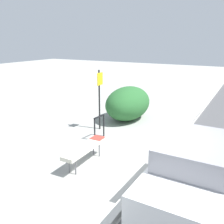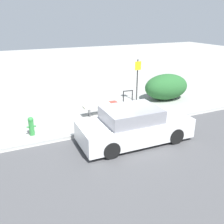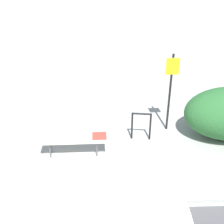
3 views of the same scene
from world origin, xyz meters
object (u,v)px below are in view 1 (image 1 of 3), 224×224
(bike_rack, at_px, (99,125))
(sign_post, at_px, (100,94))
(bench, at_px, (85,148))
(parked_car_near, at_px, (200,169))

(bike_rack, relative_size, sign_post, 0.36)
(bike_rack, bearing_deg, bench, -159.67)
(bike_rack, relative_size, parked_car_near, 0.20)
(sign_post, bearing_deg, parked_car_near, -121.25)
(bike_rack, bearing_deg, parked_car_near, -114.91)
(bench, relative_size, sign_post, 0.74)
(bench, distance_m, parked_car_near, 3.04)
(bike_rack, height_order, parked_car_near, parked_car_near)
(bench, height_order, sign_post, sign_post)
(sign_post, bearing_deg, bike_rack, -149.24)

